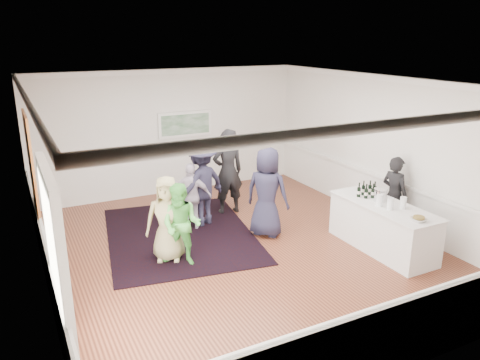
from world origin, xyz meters
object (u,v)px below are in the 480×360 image
serving_table (382,227)px  guest_navy (267,192)px  guest_tan (167,219)px  ice_bucket (380,195)px  guest_dark_b (228,171)px  guest_green (181,225)px  guest_lilac (192,196)px  guest_dark_a (201,184)px  bartender (394,195)px  nut_bowl (419,219)px

serving_table → guest_navy: 2.34m
guest_tan → ice_bucket: guest_tan is taller
guest_dark_b → guest_navy: 1.54m
serving_table → guest_green: bearing=162.3°
serving_table → guest_dark_b: bearing=119.8°
serving_table → ice_bucket: bearing=73.1°
guest_lilac → guest_dark_a: guest_dark_a is taller
guest_dark_a → ice_bucket: guest_dark_a is taller
guest_dark_a → guest_dark_b: size_ratio=0.93×
serving_table → guest_navy: guest_navy is taller
bartender → guest_dark_b: (-2.55, 2.63, 0.17)m
guest_lilac → serving_table: bearing=169.0°
guest_tan → guest_lilac: (0.93, 1.18, -0.08)m
guest_green → guest_navy: size_ratio=0.82×
guest_lilac → ice_bucket: (2.95, -2.44, 0.31)m
guest_green → nut_bowl: bearing=8.0°
guest_tan → nut_bowl: size_ratio=5.73×
guest_green → guest_dark_b: size_ratio=0.76×
guest_green → guest_lilac: guest_green is taller
guest_green → guest_dark_a: guest_dark_a is taller
guest_dark_a → ice_bucket: (2.68, -2.54, 0.11)m
guest_dark_a → ice_bucket: 3.70m
bartender → guest_dark_b: size_ratio=0.83×
guest_lilac → guest_navy: (1.25, -1.02, 0.21)m
bartender → guest_navy: guest_navy is taller
bartender → guest_green: bearing=72.9°
bartender → ice_bucket: size_ratio=6.36×
guest_dark_a → guest_dark_b: (0.82, 0.41, 0.07)m
guest_navy → ice_bucket: bearing=-168.1°
guest_dark_a → nut_bowl: 4.43m
guest_tan → bartender: bearing=12.9°
ice_bucket → guest_dark_a: bearing=136.5°
guest_navy → guest_tan: bearing=55.8°
serving_table → guest_tan: bearing=159.2°
nut_bowl → serving_table: bearing=86.4°
bartender → ice_bucket: bartender is taller
guest_tan → ice_bucket: size_ratio=6.17×
guest_lilac → ice_bucket: 3.84m
guest_green → guest_navy: guest_navy is taller
guest_lilac → ice_bucket: guest_lilac is taller
guest_lilac → guest_dark_a: 0.36m
guest_tan → guest_navy: bearing=28.7°
serving_table → guest_dark_b: (-1.80, 3.14, 0.53)m
guest_lilac → nut_bowl: (2.83, -3.51, 0.24)m
serving_table → guest_dark_a: 3.82m
ice_bucket → nut_bowl: bearing=-96.0°
ice_bucket → guest_lilac: bearing=140.4°
guest_dark_b → ice_bucket: guest_dark_b is taller
bartender → nut_bowl: size_ratio=5.91×
guest_navy → nut_bowl: bearing=174.2°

